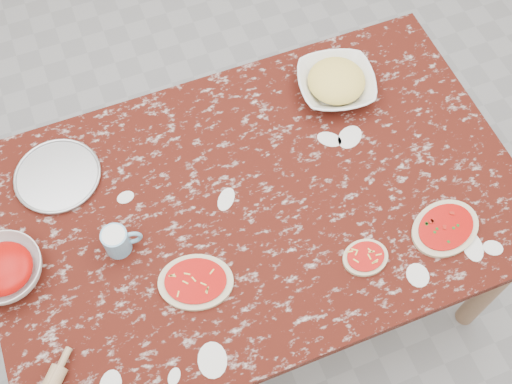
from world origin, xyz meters
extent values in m
plane|color=gray|center=(0.00, 0.00, 0.00)|extent=(4.00, 4.00, 0.00)
cube|color=#3A100A|center=(0.00, 0.00, 0.73)|extent=(1.60, 1.00, 0.04)
cube|color=#8C664F|center=(0.00, 0.00, 0.67)|extent=(1.50, 0.90, 0.08)
cylinder|color=#8C664F|center=(0.72, -0.42, 0.35)|extent=(0.07, 0.07, 0.71)
cylinder|color=#8C664F|center=(-0.72, 0.42, 0.35)|extent=(0.07, 0.07, 0.71)
cylinder|color=#8C664F|center=(0.72, 0.42, 0.35)|extent=(0.07, 0.07, 0.71)
cylinder|color=#B2B2B7|center=(-0.54, 0.30, 0.76)|extent=(0.31, 0.31, 0.01)
imported|color=white|center=(-0.74, 0.03, 0.78)|extent=(0.28, 0.28, 0.07)
imported|color=white|center=(0.40, 0.29, 0.78)|extent=(0.30, 0.30, 0.06)
cylinder|color=#71A9CE|center=(-0.43, 0.00, 0.79)|extent=(0.08, 0.08, 0.09)
torus|color=#71A9CE|center=(-0.38, -0.01, 0.79)|extent=(0.06, 0.02, 0.06)
cylinder|color=silver|center=(-0.43, 0.00, 0.83)|extent=(0.06, 0.06, 0.01)
ellipsoid|color=beige|center=(-0.25, -0.18, 0.76)|extent=(0.26, 0.23, 0.01)
ellipsoid|color=red|center=(-0.25, -0.18, 0.76)|extent=(0.21, 0.19, 0.00)
ellipsoid|color=beige|center=(0.22, -0.29, 0.76)|extent=(0.14, 0.11, 0.01)
ellipsoid|color=red|center=(0.22, -0.29, 0.76)|extent=(0.11, 0.09, 0.00)
ellipsoid|color=beige|center=(0.48, -0.29, 0.76)|extent=(0.25, 0.21, 0.01)
ellipsoid|color=red|center=(0.48, -0.29, 0.76)|extent=(0.21, 0.18, 0.00)
camera|label=1|loc=(-0.33, -0.83, 2.44)|focal=44.55mm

